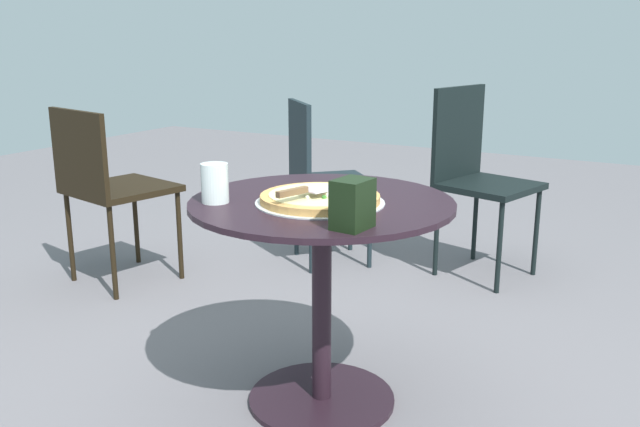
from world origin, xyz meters
TOP-DOWN VIEW (x-y plane):
  - ground_plane at (0.00, 0.00)m, footprint 10.00×10.00m
  - patio_table at (0.00, 0.00)m, footprint 0.81×0.81m
  - pizza_on_tray at (0.01, -0.04)m, footprint 0.39×0.39m
  - pizza_server at (0.00, -0.11)m, footprint 0.11×0.22m
  - drinking_cup at (-0.26, -0.18)m, footprint 0.08×0.08m
  - napkin_dispenser at (0.22, -0.23)m, footprint 0.09×0.11m
  - patio_chair_near at (0.03, 1.48)m, footprint 0.50×0.50m
  - patio_chair_far at (-0.71, 1.23)m, footprint 0.52×0.52m
  - patio_chair_corner at (-1.41, 0.47)m, footprint 0.51×0.51m

SIDE VIEW (x-z plane):
  - ground_plane at x=0.00m, z-range 0.00..0.00m
  - patio_table at x=0.00m, z-range 0.14..0.82m
  - patio_chair_far at x=-0.71m, z-range 0.07..0.92m
  - patio_chair_corner at x=-1.41m, z-range 0.09..0.93m
  - patio_chair_near at x=0.03m, z-range 0.07..0.99m
  - pizza_on_tray at x=0.01m, z-range 0.67..0.72m
  - pizza_server at x=0.00m, z-range 0.72..0.74m
  - drinking_cup at x=-0.26m, z-range 0.68..0.80m
  - napkin_dispenser at x=0.22m, z-range 0.68..0.81m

